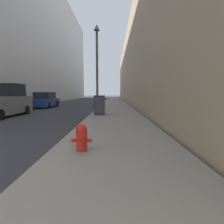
{
  "coord_description": "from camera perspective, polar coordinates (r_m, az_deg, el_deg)",
  "views": [
    {
      "loc": [
        5.31,
        -2.62,
        1.59
      ],
      "look_at": [
        5.04,
        19.38,
        -0.82
      ],
      "focal_mm": 28.0,
      "sensor_mm": 36.0,
      "label": 1
    }
  ],
  "objects": [
    {
      "name": "building_right_stone",
      "position": [
        30.0,
        16.62,
        14.0
      ],
      "size": [
        12.0,
        60.0,
        11.52
      ],
      "color": "tan",
      "rests_on": "ground"
    },
    {
      "name": "lamppost",
      "position": [
        14.06,
        -4.92,
        15.85
      ],
      "size": [
        0.45,
        0.45,
        6.62
      ],
      "color": "#4C4C51",
      "rests_on": "sidewalk_right"
    },
    {
      "name": "sidewalk_right",
      "position": [
        20.67,
        1.02,
        2.04
      ],
      "size": [
        3.52,
        60.0,
        0.14
      ],
      "color": "gray",
      "rests_on": "ground"
    },
    {
      "name": "building_left_glass",
      "position": [
        34.06,
        -29.66,
        20.92
      ],
      "size": [
        12.0,
        60.0,
        21.33
      ],
      "color": "#BCBCC1",
      "rests_on": "ground"
    },
    {
      "name": "pickup_truck",
      "position": [
        13.96,
        -32.3,
        2.6
      ],
      "size": [
        2.08,
        4.95,
        2.24
      ],
      "color": "slate",
      "rests_on": "ground"
    },
    {
      "name": "trash_bin",
      "position": [
        11.72,
        -4.13,
        2.36
      ],
      "size": [
        0.7,
        0.7,
        1.29
      ],
      "color": "#3D3D42",
      "rests_on": "sidewalk_right"
    },
    {
      "name": "fire_hydrant",
      "position": [
        4.5,
        -9.9,
        -7.99
      ],
      "size": [
        0.52,
        0.41,
        0.68
      ],
      "color": "red",
      "rests_on": "sidewalk_right"
    },
    {
      "name": "parked_sedan_near",
      "position": [
        20.54,
        -21.02,
        3.53
      ],
      "size": [
        1.96,
        4.37,
        1.68
      ],
      "color": "navy",
      "rests_on": "ground"
    }
  ]
}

